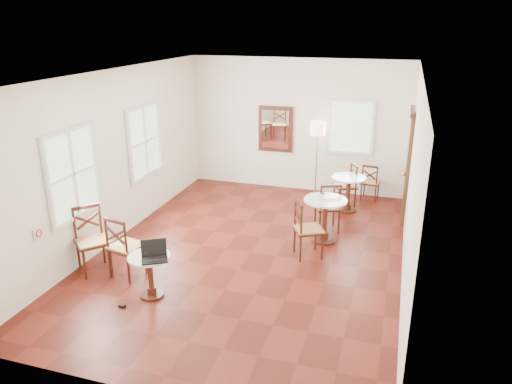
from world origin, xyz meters
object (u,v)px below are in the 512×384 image
laptop (154,254)px  chair_mid_b (307,229)px  chair_mid_a (328,207)px  chair_back_a (370,182)px  cafe_table_near (150,271)px  chair_back_b (346,185)px  cafe_table_mid (325,215)px  floor_lamp (318,133)px  water_glass (147,254)px  chair_near_b (92,240)px  mouse (154,259)px  navy_mug (157,250)px  power_adapter (122,306)px  cafe_table_back (348,190)px  chair_near_a (125,246)px

laptop → chair_mid_b: bearing=17.3°
chair_mid_a → chair_back_a: 2.02m
cafe_table_near → chair_back_b: size_ratio=0.69×
cafe_table_mid → floor_lamp: size_ratio=0.48×
chair_mid_a → water_glass: chair_mid_a is taller
chair_near_b → floor_lamp: (2.72, 4.47, 0.91)m
laptop → mouse: bearing=-103.3°
cafe_table_near → chair_mid_a: (2.05, 3.03, 0.09)m
cafe_table_near → chair_back_a: size_ratio=0.77×
navy_mug → power_adapter: (-0.32, -0.51, -0.66)m
floor_lamp → navy_mug: 5.03m
floor_lamp → mouse: size_ratio=19.65×
cafe_table_back → chair_near_b: bearing=-133.5°
laptop → water_glass: size_ratio=4.88×
cafe_table_near → navy_mug: (0.07, 0.12, 0.28)m
water_glass → chair_near_b: bearing=159.8°
cafe_table_mid → chair_near_a: size_ratio=0.80×
chair_mid_b → mouse: size_ratio=11.51×
cafe_table_mid → mouse: 3.29m
chair_back_a → power_adapter: bearing=68.6°
chair_near_b → cafe_table_near: bearing=-67.3°
water_glass → cafe_table_back: bearing=61.0°
chair_mid_a → laptop: bearing=33.7°
chair_back_a → power_adapter: (-2.94, -5.34, -0.39)m
chair_back_b → power_adapter: 5.44m
chair_near_a → water_glass: size_ratio=10.87×
chair_back_b → power_adapter: size_ratio=9.93×
chair_near_a → navy_mug: chair_near_a is taller
cafe_table_back → chair_mid_b: 2.29m
cafe_table_near → chair_mid_b: bearing=45.1°
navy_mug → water_glass: water_glass is taller
navy_mug → power_adapter: size_ratio=1.08×
power_adapter → cafe_table_back: bearing=60.6°
chair_back_a → mouse: bearing=70.6°
cafe_table_mid → chair_near_b: (-3.31, -2.13, 0.03)m
mouse → chair_back_b: bearing=80.8°
cafe_table_mid → chair_back_a: (0.61, 2.40, -0.09)m
cafe_table_near → mouse: mouse is taller
cafe_table_back → chair_mid_a: (-0.25, -1.11, 0.02)m
laptop → chair_mid_a: bearing=27.6°
cafe_table_mid → power_adapter: size_ratio=8.67×
chair_mid_b → cafe_table_mid: bearing=-43.6°
chair_near_a → water_glass: (0.63, -0.44, 0.18)m
chair_near_b → laptop: (1.35, -0.46, 0.18)m
cafe_table_near → chair_near_a: (-0.65, 0.41, 0.11)m
cafe_table_back → water_glass: cafe_table_back is taller
water_glass → laptop: bearing=-4.8°
cafe_table_near → chair_back_a: chair_back_a is taller
chair_mid_a → chair_back_b: 1.41m
chair_back_a → floor_lamp: (-1.20, -0.07, 1.03)m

